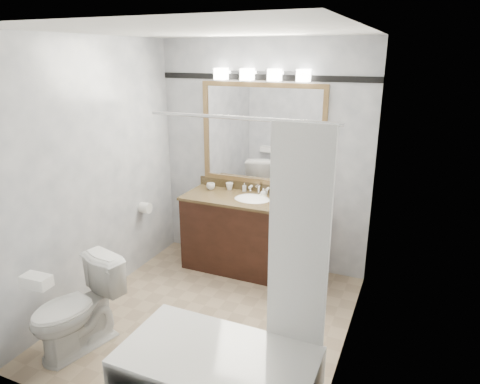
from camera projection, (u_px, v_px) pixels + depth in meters
room at (207, 190)px, 3.58m from camera, size 2.42×2.62×2.52m
vanity at (252, 234)px, 4.71m from camera, size 1.53×0.58×0.97m
mirror at (262, 135)px, 4.62m from camera, size 1.40×0.04×1.10m
vanity_light_bar at (261, 74)px, 4.37m from camera, size 1.02×0.14×0.12m
accent_stripe at (263, 77)px, 4.44m from camera, size 2.40×0.01×0.06m
bathtub at (222, 374)px, 2.88m from camera, size 1.30×0.75×1.96m
tp_roll at (145, 208)px, 4.76m from camera, size 0.11×0.12×0.12m
toilet at (76, 308)px, 3.45m from camera, size 0.60×0.82×0.75m
tissue_box at (36, 281)px, 3.04m from camera, size 0.22×0.13×0.09m
coffee_maker at (301, 192)px, 4.27m from camera, size 0.17×0.21×0.32m
cup_left at (211, 186)px, 4.89m from camera, size 0.11×0.11×0.08m
cup_right at (229, 186)px, 4.89m from camera, size 0.10×0.10×0.08m
soap_bottle_a at (244, 187)px, 4.83m from camera, size 0.06×0.06×0.09m
soap_bottle_b at (263, 192)px, 4.66m from camera, size 0.08×0.08×0.09m
soap_bar at (263, 195)px, 4.66m from camera, size 0.08×0.05×0.02m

